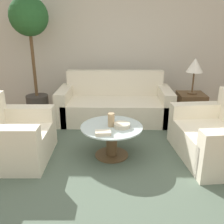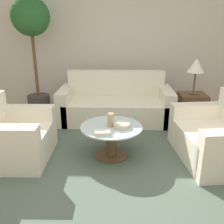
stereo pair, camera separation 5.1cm
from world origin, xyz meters
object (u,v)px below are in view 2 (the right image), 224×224
Objects in this scene: sofa_main at (116,105)px; coffee_table at (111,137)px; potted_plant at (32,33)px; book_stack at (102,133)px; table_lamp at (196,67)px; vase at (111,120)px; armchair at (12,138)px; bowl at (122,125)px; loveseat at (220,139)px.

coffee_table is at bearing -91.17° from sofa_main.
sofa_main is 1.43m from coffee_table.
book_stack is at bearing -54.24° from potted_plant.
coffee_table is 4.10× the size of book_stack.
vase is at bearing -137.06° from table_lamp.
sofa_main reaches higher than coffee_table.
armchair is (-1.35, -1.53, 0.00)m from sofa_main.
armchair reaches higher than bowl.
sofa_main is at bearing 94.11° from bowl.
sofa_main is 2.04m from armchair.
table_lamp is 0.29× the size of potted_plant.
armchair reaches higher than book_stack.
sofa_main is at bearing -142.38° from loveseat.
sofa_main is 1.58m from table_lamp.
book_stack is (-0.13, -1.70, 0.18)m from sofa_main.
book_stack is (1.43, -1.98, -1.10)m from potted_plant.
vase is (-1.45, 0.01, 0.25)m from loveseat.
bowl is (0.14, -0.04, -0.06)m from vase.
armchair is 1.56× the size of table_lamp.
loveseat is 2.06× the size of table_lamp.
coffee_table is at bearing -21.33° from vase.
potted_plant reaches higher than vase.
table_lamp reaches higher than vase.
loveseat is at bearing -89.28° from table_lamp.
vase is (-1.43, -1.33, -0.49)m from table_lamp.
potted_plant is 2.51m from vase.
coffee_table is 1.31× the size of table_lamp.
potted_plant is at bearing 133.54° from bowl.
sofa_main reaches higher than armchair.
table_lamp reaches higher than loveseat.
potted_plant is at bearing 169.73° from sofa_main.
coffee_table is 0.23m from bowl.
table_lamp is 3.14× the size of book_stack.
book_stack is (-0.10, -0.27, 0.18)m from coffee_table.
book_stack is at bearing -135.37° from bowl.
sofa_main is at bearing 175.99° from table_lamp.
vase is at bearing 64.90° from book_stack.
bowl reaches higher than coffee_table.
armchair is 1.47m from bowl.
armchair is 4.88× the size of book_stack.
potted_plant is (-1.56, 0.28, 1.28)m from sofa_main.
vase is 0.30m from book_stack.
loveseat is (1.41, -1.44, 0.00)m from sofa_main.
vase is at bearing 158.67° from coffee_table.
armchair is 1.34m from vase.
bowl is (-1.31, -0.03, 0.19)m from loveseat.
sofa_main is 2.02m from loveseat.
potted_plant is at bearing -126.94° from loveseat.
sofa_main is at bearing -10.27° from potted_plant.
table_lamp is (1.43, 1.33, 0.74)m from coffee_table.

